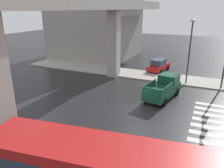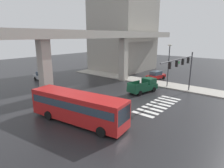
{
  "view_description": "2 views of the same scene",
  "coord_description": "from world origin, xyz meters",
  "px_view_note": "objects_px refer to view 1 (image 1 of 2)",
  "views": [
    {
      "loc": [
        -16.53,
        -5.44,
        8.34
      ],
      "look_at": [
        -0.57,
        1.87,
        2.28
      ],
      "focal_mm": 35.2,
      "sensor_mm": 36.0,
      "label": 1
    },
    {
      "loc": [
        -21.47,
        -16.3,
        8.65
      ],
      "look_at": [
        -2.18,
        -0.21,
        2.26
      ],
      "focal_mm": 30.66,
      "sensor_mm": 36.0,
      "label": 2
    }
  ],
  "objects_px": {
    "sedan_red": "(159,65)",
    "street_lamp_mid_block": "(115,40)",
    "pickup_truck": "(164,88)",
    "fire_hydrant": "(164,79)",
    "street_lamp_near_corner": "(190,45)"
  },
  "relations": [
    {
      "from": "street_lamp_near_corner",
      "to": "street_lamp_mid_block",
      "type": "bearing_deg",
      "value": 90.0
    },
    {
      "from": "pickup_truck",
      "to": "street_lamp_mid_block",
      "type": "distance_m",
      "value": 9.81
    },
    {
      "from": "sedan_red",
      "to": "street_lamp_mid_block",
      "type": "bearing_deg",
      "value": 130.1
    },
    {
      "from": "street_lamp_mid_block",
      "to": "pickup_truck",
      "type": "bearing_deg",
      "value": -124.13
    },
    {
      "from": "sedan_red",
      "to": "fire_hydrant",
      "type": "xyz_separation_m",
      "value": [
        -4.51,
        -1.72,
        -0.42
      ]
    },
    {
      "from": "sedan_red",
      "to": "fire_hydrant",
      "type": "distance_m",
      "value": 4.84
    },
    {
      "from": "pickup_truck",
      "to": "fire_hydrant",
      "type": "xyz_separation_m",
      "value": [
        4.73,
        0.97,
        -0.56
      ]
    },
    {
      "from": "pickup_truck",
      "to": "street_lamp_near_corner",
      "type": "distance_m",
      "value": 6.43
    },
    {
      "from": "street_lamp_near_corner",
      "to": "pickup_truck",
      "type": "bearing_deg",
      "value": 163.34
    },
    {
      "from": "sedan_red",
      "to": "fire_hydrant",
      "type": "bearing_deg",
      "value": -159.18
    },
    {
      "from": "sedan_red",
      "to": "fire_hydrant",
      "type": "height_order",
      "value": "sedan_red"
    },
    {
      "from": "pickup_truck",
      "to": "fire_hydrant",
      "type": "height_order",
      "value": "pickup_truck"
    },
    {
      "from": "sedan_red",
      "to": "street_lamp_mid_block",
      "type": "xyz_separation_m",
      "value": [
        -4.11,
        4.88,
        3.7
      ]
    },
    {
      "from": "pickup_truck",
      "to": "street_lamp_mid_block",
      "type": "bearing_deg",
      "value": 55.87
    },
    {
      "from": "sedan_red",
      "to": "pickup_truck",
      "type": "bearing_deg",
      "value": -163.78
    }
  ]
}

